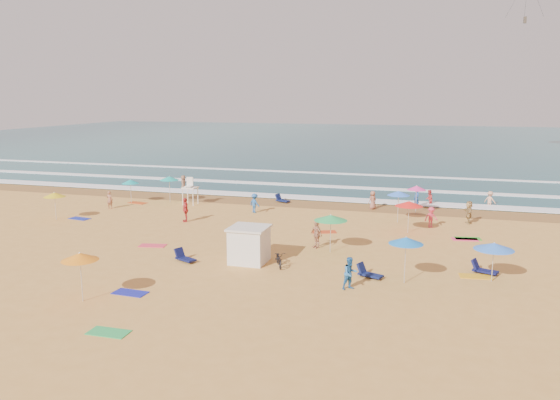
# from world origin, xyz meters

# --- Properties ---
(ground) EXTENTS (220.00, 220.00, 0.00)m
(ground) POSITION_xyz_m (0.00, 0.00, 0.00)
(ground) COLOR gold
(ground) RESTS_ON ground
(ocean) EXTENTS (220.00, 140.00, 0.18)m
(ocean) POSITION_xyz_m (0.00, 84.00, 0.00)
(ocean) COLOR #0C4756
(ocean) RESTS_ON ground
(wet_sand) EXTENTS (220.00, 220.00, 0.00)m
(wet_sand) POSITION_xyz_m (0.00, 12.50, 0.01)
(wet_sand) COLOR olive
(wet_sand) RESTS_ON ground
(surf_foam) EXTENTS (200.00, 18.70, 0.05)m
(surf_foam) POSITION_xyz_m (0.00, 21.32, 0.10)
(surf_foam) COLOR white
(surf_foam) RESTS_ON ground
(cabana) EXTENTS (2.00, 2.00, 2.00)m
(cabana) POSITION_xyz_m (1.15, -5.59, 1.00)
(cabana) COLOR silver
(cabana) RESTS_ON ground
(cabana_roof) EXTENTS (2.20, 2.20, 0.12)m
(cabana_roof) POSITION_xyz_m (1.15, -5.59, 2.06)
(cabana_roof) COLOR silver
(cabana_roof) RESTS_ON cabana
(bicycle) EXTENTS (1.27, 1.83, 0.91)m
(bicycle) POSITION_xyz_m (3.05, -5.89, 0.46)
(bicycle) COLOR black
(bicycle) RESTS_ON ground
(lifeguard_stand) EXTENTS (1.20, 1.20, 2.10)m
(lifeguard_stand) POSITION_xyz_m (-9.73, 9.16, 1.05)
(lifeguard_stand) COLOR white
(lifeguard_stand) RESTS_ON ground
(beach_umbrellas) EXTENTS (61.71, 26.38, 0.73)m
(beach_umbrellas) POSITION_xyz_m (2.25, -1.26, 2.14)
(beach_umbrellas) COLOR blue
(beach_umbrellas) RESTS_ON ground
(loungers) EXTENTS (54.67, 29.38, 0.34)m
(loungers) POSITION_xyz_m (5.35, -2.85, 0.17)
(loungers) COLOR #101A52
(loungers) RESTS_ON ground
(towels) EXTENTS (31.15, 25.88, 0.03)m
(towels) POSITION_xyz_m (-1.10, -3.03, 0.01)
(towels) COLOR orange
(towels) RESTS_ON ground
(beachgoers) EXTENTS (44.80, 25.97, 2.13)m
(beachgoers) POSITION_xyz_m (2.32, 5.64, 0.78)
(beachgoers) COLOR #235AA3
(beachgoers) RESTS_ON ground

